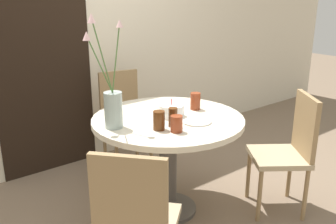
% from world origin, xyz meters
% --- Properties ---
extents(ground_plane, '(16.00, 16.00, 0.00)m').
position_xyz_m(ground_plane, '(0.00, 0.00, 0.00)').
color(ground_plane, '#7A6651').
extents(wall_back, '(8.00, 0.05, 2.60)m').
position_xyz_m(wall_back, '(0.00, 1.30, 1.30)').
color(wall_back, beige).
rests_on(wall_back, ground_plane).
extents(doorway_panel, '(0.90, 0.01, 2.05)m').
position_xyz_m(doorway_panel, '(-0.41, 1.26, 1.02)').
color(doorway_panel, black).
rests_on(doorway_panel, ground_plane).
extents(dining_table, '(1.10, 1.10, 0.77)m').
position_xyz_m(dining_table, '(0.00, 0.00, 0.62)').
color(dining_table, beige).
rests_on(dining_table, ground_plane).
extents(chair_right_flank, '(0.47, 0.47, 0.92)m').
position_xyz_m(chair_right_flank, '(0.17, 0.90, 0.52)').
color(chair_right_flank, tan).
rests_on(chair_right_flank, ground_plane).
extents(chair_far_back, '(0.56, 0.56, 0.92)m').
position_xyz_m(chair_far_back, '(-0.69, -0.60, 0.52)').
color(chair_far_back, tan).
rests_on(chair_far_back, ground_plane).
extents(chair_near_front, '(0.56, 0.56, 0.92)m').
position_xyz_m(chair_near_front, '(0.73, -0.55, 0.52)').
color(chair_near_front, tan).
rests_on(chair_near_front, ground_plane).
extents(birthday_cake, '(0.18, 0.18, 0.13)m').
position_xyz_m(birthday_cake, '(0.03, -0.00, 0.81)').
color(birthday_cake, white).
rests_on(birthday_cake, dining_table).
extents(flower_vase, '(0.25, 0.19, 0.75)m').
position_xyz_m(flower_vase, '(-0.42, 0.06, 0.95)').
color(flower_vase, '#9EB2AD').
rests_on(flower_vase, dining_table).
extents(side_plate, '(0.21, 0.21, 0.01)m').
position_xyz_m(side_plate, '(0.09, -0.20, 0.77)').
color(side_plate, silver).
rests_on(side_plate, dining_table).
extents(drink_glass_0, '(0.08, 0.08, 0.13)m').
position_xyz_m(drink_glass_0, '(0.28, 0.02, 0.83)').
color(drink_glass_0, maroon).
rests_on(drink_glass_0, dining_table).
extents(drink_glass_1, '(0.06, 0.06, 0.13)m').
position_xyz_m(drink_glass_1, '(-0.09, -0.17, 0.83)').
color(drink_glass_1, '#51280F').
rests_on(drink_glass_1, dining_table).
extents(drink_glass_2, '(0.08, 0.08, 0.13)m').
position_xyz_m(drink_glass_2, '(-0.20, -0.16, 0.83)').
color(drink_glass_2, '#51280F').
rests_on(drink_glass_2, dining_table).
extents(drink_glass_3, '(0.08, 0.08, 0.11)m').
position_xyz_m(drink_glass_3, '(-0.14, -0.26, 0.82)').
color(drink_glass_3, maroon).
rests_on(drink_glass_3, dining_table).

